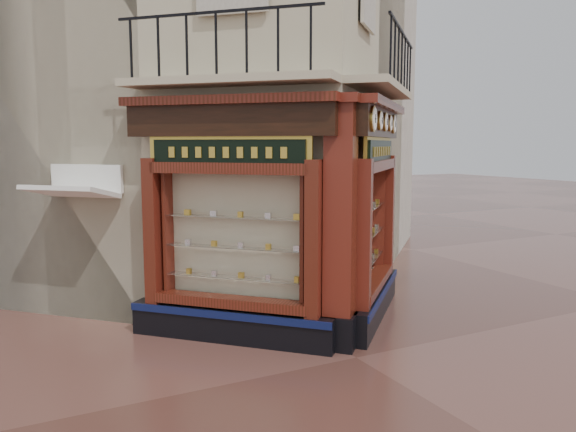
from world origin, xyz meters
TOP-DOWN VIEW (x-y plane):
  - ground at (0.00, 0.00)m, footprint 80.00×80.00m
  - main_building at (0.00, 6.16)m, footprint 11.31×11.31m
  - neighbour_left at (-2.47, 8.63)m, footprint 11.31×11.31m
  - neighbour_right at (2.47, 8.63)m, footprint 11.31×11.31m
  - shopfront_left at (-1.41, 1.57)m, footprint 2.86×2.86m
  - shopfront_right at (1.41, 1.57)m, footprint 2.86×2.86m
  - corner_pilaster at (0.00, 0.50)m, footprint 0.85×0.85m
  - balcony at (0.00, 1.49)m, footprint 5.94×2.97m
  - clock_a at (0.56, 0.45)m, footprint 0.32×0.32m
  - clock_b at (1.04, 0.94)m, footprint 0.27×0.27m
  - clock_c at (1.48, 1.38)m, footprint 0.27×0.27m
  - clock_d at (1.93, 1.82)m, footprint 0.26×0.26m
  - clock_e at (2.32, 2.22)m, footprint 0.30×0.30m
  - awning at (-3.62, 3.41)m, footprint 1.66×1.66m
  - signboard_left at (-1.46, 1.51)m, footprint 2.00×2.00m
  - signboard_right at (1.46, 1.51)m, footprint 1.94×1.94m

SIDE VIEW (x-z plane):
  - ground at x=0.00m, z-range 0.00..0.00m
  - awning at x=-3.62m, z-range -0.14..0.14m
  - corner_pilaster at x=0.00m, z-range -0.04..3.94m
  - shopfront_left at x=-1.41m, z-range -0.01..3.97m
  - shopfront_right at x=1.41m, z-range -0.01..3.97m
  - signboard_right at x=1.46m, z-range 2.84..3.36m
  - signboard_left at x=-1.46m, z-range 2.83..3.37m
  - clock_c at x=1.48m, z-range 3.45..3.79m
  - clock_d at x=1.93m, z-range 3.46..3.78m
  - clock_a at x=0.56m, z-range 3.42..3.82m
  - clock_b at x=1.04m, z-range 3.46..3.78m
  - clock_e at x=2.32m, z-range 3.44..3.80m
  - balcony at x=0.00m, z-range 3.70..4.73m
  - neighbour_left at x=-2.47m, z-range 0.00..11.00m
  - neighbour_right at x=2.47m, z-range 0.00..11.00m
  - main_building at x=0.00m, z-range 0.00..12.00m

